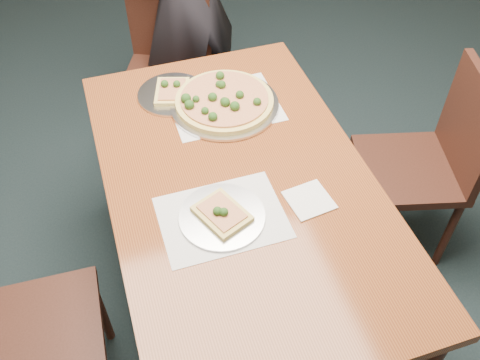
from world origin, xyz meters
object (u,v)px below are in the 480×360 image
object	(u,v)px
dining_table	(240,197)
chair_far	(168,59)
chair_left	(7,331)
pizza_pan	(224,101)
chair_right	(430,158)
slice_plate_far	(172,93)
slice_plate_near	(222,215)

from	to	relation	value
dining_table	chair_far	world-z (taller)	chair_far
chair_far	chair_left	world-z (taller)	same
chair_far	pizza_pan	xyz separation A→B (m)	(0.09, -0.72, 0.26)
chair_right	pizza_pan	size ratio (longest dim) A/B	2.13
chair_left	chair_right	xyz separation A→B (m)	(1.72, 0.27, 0.00)
dining_table	chair_left	xyz separation A→B (m)	(-0.85, -0.19, -0.14)
dining_table	slice_plate_far	bearing A→B (deg)	102.15
chair_far	slice_plate_near	bearing A→B (deg)	-69.31
slice_plate_far	pizza_pan	bearing A→B (deg)	-36.73
chair_far	chair_left	bearing A→B (deg)	-97.64
pizza_pan	slice_plate_near	bearing A→B (deg)	-107.47
chair_far	chair_right	distance (m)	1.37
dining_table	slice_plate_far	size ratio (longest dim) A/B	5.36
chair_right	slice_plate_far	bearing A→B (deg)	-99.93
dining_table	pizza_pan	size ratio (longest dim) A/B	3.51
dining_table	slice_plate_near	bearing A→B (deg)	-127.38
dining_table	chair_right	bearing A→B (deg)	5.12
chair_right	slice_plate_near	world-z (taller)	chair_right
chair_far	slice_plate_near	xyz separation A→B (m)	(-0.08, -1.26, 0.25)
pizza_pan	slice_plate_far	world-z (taller)	pizza_pan
dining_table	chair_right	xyz separation A→B (m)	(0.87, 0.08, -0.14)
dining_table	slice_plate_far	distance (m)	0.55
chair_right	dining_table	bearing A→B (deg)	-70.07
dining_table	slice_plate_near	xyz separation A→B (m)	(-0.11, -0.14, 0.11)
chair_right	slice_plate_near	bearing A→B (deg)	-62.61
chair_right	chair_far	bearing A→B (deg)	-124.64
dining_table	chair_far	size ratio (longest dim) A/B	1.65
slice_plate_near	chair_left	bearing A→B (deg)	-176.02
pizza_pan	slice_plate_near	size ratio (longest dim) A/B	1.53
chair_far	chair_left	xyz separation A→B (m)	(-0.82, -1.31, 0.00)
dining_table	slice_plate_far	xyz separation A→B (m)	(-0.11, 0.53, 0.10)
chair_far	slice_plate_far	xyz separation A→B (m)	(-0.09, -0.59, 0.25)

